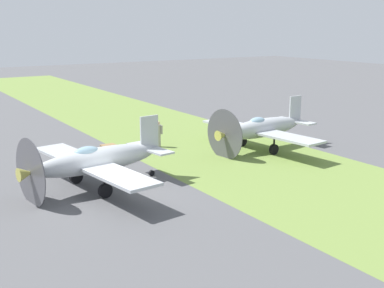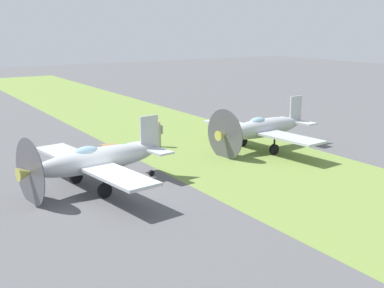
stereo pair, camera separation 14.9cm
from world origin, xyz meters
name	(u,v)px [view 1 (the left image)]	position (x,y,z in m)	size (l,w,h in m)	color
ground_plane	(120,199)	(0.00, 0.00, 0.00)	(160.00, 160.00, 0.00)	#515154
grass_verge	(273,170)	(0.00, -9.35, 0.00)	(120.00, 11.00, 0.01)	olive
airplane_lead	(95,161)	(2.11, 0.34, 1.45)	(9.78, 7.77, 3.46)	#B2B7BC
airplane_wingman	(262,128)	(4.01, -11.83, 1.42)	(9.57, 7.59, 3.40)	#B2B7BC
ground_crew_chief	(158,133)	(8.22, -6.49, 0.91)	(0.52, 0.43, 1.73)	#9E998E
supply_crate	(109,150)	(7.95, -2.86, 0.32)	(0.90, 0.90, 0.64)	olive
runway_marker_cone	(129,151)	(7.51, -3.98, 0.22)	(0.36, 0.36, 0.44)	orange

